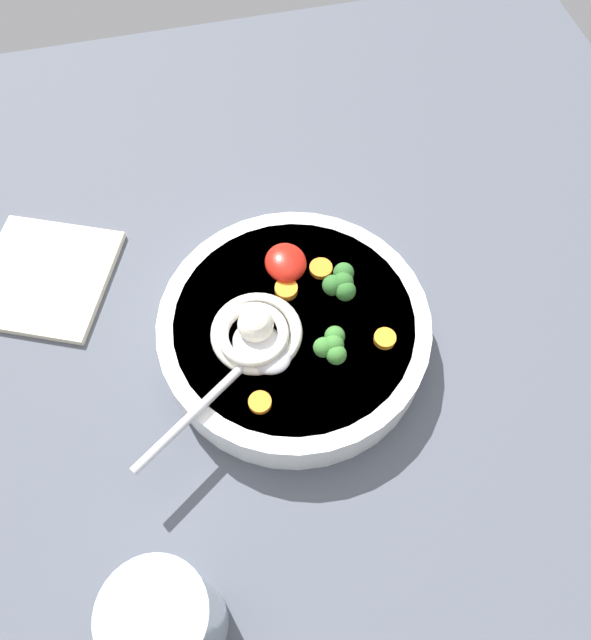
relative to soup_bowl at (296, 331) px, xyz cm
name	(u,v)px	position (x,y,z in cm)	size (l,w,h in cm)	color
table_slab	(290,337)	(-1.75, -0.14, -4.37)	(99.48, 99.48, 4.05)	#474C56
soup_bowl	(296,331)	(0.00, 0.00, 0.00)	(25.67, 25.67, 4.54)	white
noodle_pile	(255,331)	(0.93, -3.93, 3.35)	(9.24, 9.06, 3.71)	silver
soup_spoon	(251,359)	(3.33, -4.85, 3.00)	(12.54, 16.10, 1.60)	#B7B7BC
chili_sauce_dollop	(286,263)	(-5.84, 0.41, 3.20)	(4.46, 4.01, 2.01)	#B2190F
broccoli_floret_far	(341,282)	(-1.90, 4.78, 4.10)	(3.84, 3.31, 3.04)	#7A9E60
broccoli_floret_front	(332,346)	(4.22, 2.30, 3.97)	(3.58, 3.08, 2.83)	#7A9E60
carrot_slice_center	(260,402)	(7.36, -4.89, 2.49)	(2.01, 2.01, 0.58)	orange
carrot_slice_extra_a	(321,268)	(-4.87, 3.69, 2.46)	(2.24, 2.24, 0.54)	orange
carrot_slice_beside_noodles	(385,339)	(3.93, 7.42, 2.52)	(2.01, 2.01, 0.66)	orange
carrot_slice_beside_chili	(290,289)	(-3.23, 0.19, 2.58)	(2.19, 2.19, 0.78)	orange
drinking_glass	(169,620)	(22.46, -14.46, 3.97)	(7.19, 7.19, 12.64)	silver
folded_napkin	(45,277)	(-13.36, -23.95, -1.95)	(13.71, 13.30, 0.80)	beige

